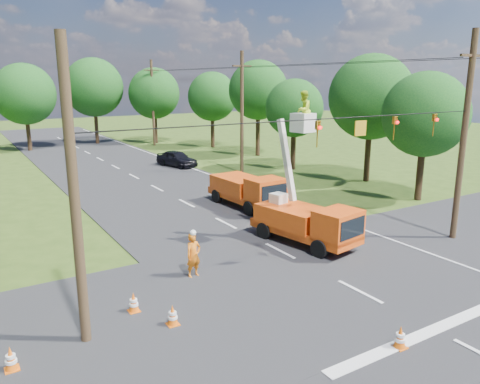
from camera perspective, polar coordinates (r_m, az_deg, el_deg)
ground at (r=34.50m, az=-10.07°, el=0.39°), size 140.00×140.00×0.00m
road_main at (r=34.50m, az=-10.07°, el=0.39°), size 12.00×100.00×0.06m
road_cross at (r=19.66m, az=10.15°, el=-9.83°), size 56.00×10.00×0.07m
stop_bar at (r=16.58m, az=22.59°, el=-15.37°), size 9.00×0.45×0.02m
edge_line at (r=36.85m, az=-1.96°, el=1.44°), size 0.12×90.00×0.02m
bucket_truck at (r=22.47m, az=8.15°, el=-2.47°), size 2.96×5.75×7.25m
second_truck at (r=28.78m, az=0.98°, el=0.25°), size 2.50×5.80×2.13m
ground_worker at (r=18.88m, az=-5.69°, el=-7.68°), size 0.74×0.55×1.83m
distant_car at (r=42.98m, az=-7.72°, el=4.07°), size 2.86×4.64×1.47m
traffic_cone_0 at (r=15.12m, az=18.94°, el=-16.42°), size 0.38×0.38×0.71m
traffic_cone_2 at (r=26.97m, az=4.42°, el=-2.35°), size 0.38×0.38×0.71m
traffic_cone_3 at (r=15.67m, az=-8.22°, el=-14.67°), size 0.38×0.38×0.71m
traffic_cone_4 at (r=16.71m, az=-12.85°, el=-13.00°), size 0.38×0.38×0.71m
traffic_cone_5 at (r=14.82m, az=-26.16°, el=-17.81°), size 0.38×0.38×0.71m
traffic_cone_6 at (r=32.73m, az=-0.37°, el=0.53°), size 0.38×0.38×0.71m
pole_right_near at (r=24.77m, az=25.62°, el=6.15°), size 1.80×0.30×10.00m
pole_right_mid at (r=39.32m, az=0.23°, el=9.73°), size 1.80×0.30×10.00m
pole_right_far at (r=57.26m, az=-10.58°, el=10.70°), size 1.80×0.30×10.00m
pole_left at (r=13.97m, az=-19.55°, el=-0.61°), size 0.30×0.30×9.00m
signal_span at (r=19.73m, az=15.76°, el=7.66°), size 18.00×0.29×1.07m
tree_right_a at (r=32.24m, az=21.66°, el=8.76°), size 5.40×5.40×8.28m
tree_right_b at (r=37.20m, az=15.71°, el=11.06°), size 6.40×6.40×9.65m
tree_right_c at (r=41.19m, az=6.63°, el=10.10°), size 5.00×5.00×7.83m
tree_right_d at (r=48.55m, az=2.23°, el=12.30°), size 6.00×6.00×9.70m
tree_right_e at (r=54.91m, az=-3.41°, el=11.53°), size 5.60×5.60×8.63m
tree_far_a at (r=56.80m, az=-24.80°, el=10.78°), size 6.60×6.60×9.50m
tree_far_b at (r=60.28m, az=-17.41°, el=12.07°), size 7.00×7.00×10.32m
tree_far_c at (r=59.45m, az=-10.43°, el=11.73°), size 6.20×6.20×9.18m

